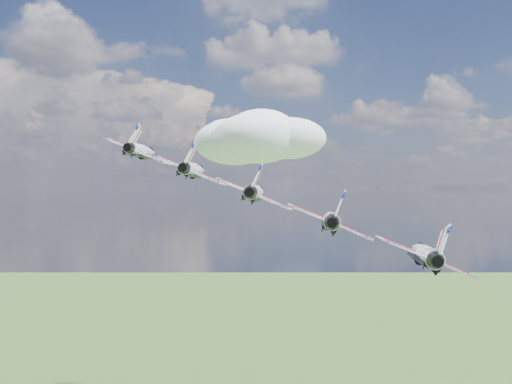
{
  "coord_description": "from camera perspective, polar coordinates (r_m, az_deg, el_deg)",
  "views": [
    {
      "loc": [
        -9.23,
        -79.52,
        147.39
      ],
      "look_at": [
        0.84,
        5.06,
        146.89
      ],
      "focal_mm": 40.0,
      "sensor_mm": 36.0,
      "label": 1
    }
  ],
  "objects": [
    {
      "name": "cloud_far",
      "position": [
        331.15,
        0.06,
        5.79
      ],
      "size": [
        70.02,
        55.01,
        27.51
      ],
      "primitive_type": "ellipsoid",
      "color": "white"
    },
    {
      "name": "jet_0",
      "position": [
        103.77,
        -11.28,
        4.08
      ],
      "size": [
        15.92,
        19.23,
        9.02
      ],
      "primitive_type": null,
      "rotation": [
        0.0,
        0.39,
        -0.23
      ],
      "color": "silver"
    },
    {
      "name": "jet_4",
      "position": [
        72.14,
        16.39,
        -5.87
      ],
      "size": [
        15.92,
        19.23,
        9.02
      ],
      "primitive_type": null,
      "rotation": [
        0.0,
        0.39,
        -0.23
      ],
      "color": "white"
    },
    {
      "name": "jet_1",
      "position": [
        93.96,
        -6.19,
        2.25
      ],
      "size": [
        15.92,
        19.23,
        9.02
      ],
      "primitive_type": null,
      "rotation": [
        0.0,
        0.39,
        -0.23
      ],
      "color": "white"
    },
    {
      "name": "jet_3",
      "position": [
        77.76,
        7.49,
        -2.72
      ],
      "size": [
        15.92,
        19.23,
        9.02
      ],
      "primitive_type": null,
      "rotation": [
        0.0,
        0.39,
        -0.23
      ],
      "color": "silver"
    },
    {
      "name": "jet_2",
      "position": [
        85.17,
        0.0,
        0.0
      ],
      "size": [
        15.92,
        19.23,
        9.02
      ],
      "primitive_type": null,
      "rotation": [
        0.0,
        0.39,
        -0.23
      ],
      "color": "white"
    }
  ]
}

